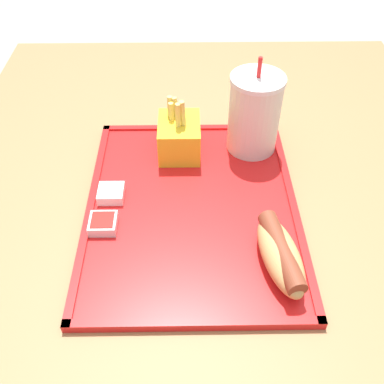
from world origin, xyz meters
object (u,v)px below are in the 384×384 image
Objects in this scene: soda_cup at (254,114)px; sauce_cup_ketchup at (103,223)px; hot_dog_far at (281,254)px; sauce_cup_mayo at (111,193)px; fries_carton at (179,136)px.

soda_cup reaches higher than sauce_cup_ketchup.
sauce_cup_ketchup is (0.20, -0.25, -0.06)m from soda_cup.
hot_dog_far is 0.27m from sauce_cup_ketchup.
soda_cup reaches higher than sauce_cup_mayo.
sauce_cup_mayo is at bearing -119.20° from hot_dog_far.
hot_dog_far reaches higher than sauce_cup_ketchup.
sauce_cup_mayo is (-0.14, -0.25, -0.02)m from hot_dog_far.
soda_cup is at bearing 95.33° from fries_carton.
fries_carton reaches higher than sauce_cup_mayo.
sauce_cup_mayo is (0.13, -0.24, -0.06)m from soda_cup.
soda_cup is 4.28× the size of sauce_cup_ketchup.
sauce_cup_ketchup is (-0.07, -0.26, -0.02)m from hot_dog_far.
sauce_cup_mayo is 0.07m from sauce_cup_ketchup.
fries_carton is at bearing 137.05° from sauce_cup_mayo.
hot_dog_far is 3.57× the size of sauce_cup_mayo.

